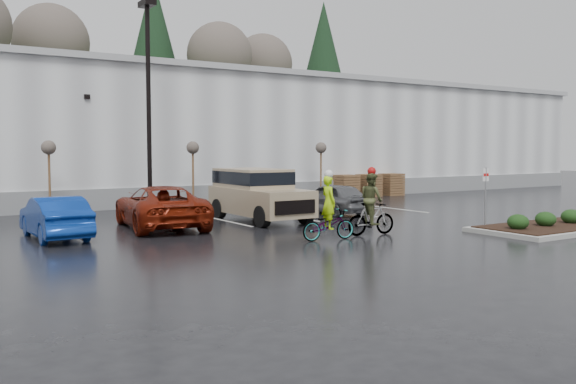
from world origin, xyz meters
TOP-DOWN VIEW (x-y plane):
  - ground at (0.00, 0.00)m, footprint 120.00×120.00m
  - warehouse at (0.00, 21.99)m, footprint 60.50×15.50m
  - wooded_ridge at (0.00, 45.00)m, footprint 80.00×25.00m
  - lamppost at (-4.00, 12.00)m, footprint 0.50×1.00m
  - sapling_west at (-8.00, 13.00)m, footprint 0.60×0.60m
  - sapling_mid at (-1.50, 13.00)m, footprint 0.60×0.60m
  - sapling_east at (6.00, 13.00)m, footprint 0.60×0.60m
  - pallet_stack_a at (8.50, 14.00)m, footprint 1.20×1.20m
  - pallet_stack_b at (10.20, 14.00)m, footprint 1.20×1.20m
  - pallet_stack_c at (12.00, 14.00)m, footprint 1.20×1.20m
  - curb_island at (7.00, -1.00)m, footprint 8.00×3.00m
  - mulch_bed at (7.00, -1.00)m, footprint 7.60×2.60m
  - shrub_a at (4.00, -1.00)m, footprint 0.70×0.70m
  - shrub_b at (5.50, -1.00)m, footprint 0.70×0.70m
  - shrub_c at (7.00, -1.00)m, footprint 0.70×0.70m
  - fire_lane_sign at (3.80, 0.20)m, footprint 0.30×0.05m
  - car_blue at (-9.19, 6.35)m, footprint 1.52×4.13m
  - car_red at (-5.41, 7.07)m, footprint 3.26×5.79m
  - suv_tan at (-1.35, 6.91)m, footprint 2.20×5.10m
  - car_grey at (2.58, 7.44)m, footprint 1.90×4.12m
  - cyclist_hivis at (-2.09, 1.38)m, footprint 1.87×0.83m
  - cyclist_olive at (-0.24, 1.50)m, footprint 1.78×0.87m

SIDE VIEW (x-z plane):
  - ground at x=0.00m, z-range 0.00..0.00m
  - curb_island at x=7.00m, z-range 0.00..0.15m
  - mulch_bed at x=7.00m, z-range 0.15..0.19m
  - shrub_a at x=4.00m, z-range 0.15..0.67m
  - shrub_b at x=5.50m, z-range 0.15..0.67m
  - shrub_c at x=7.00m, z-range 0.15..0.67m
  - pallet_stack_a at x=8.50m, z-range 0.00..1.35m
  - pallet_stack_b at x=10.20m, z-range 0.00..1.35m
  - pallet_stack_c at x=12.00m, z-range 0.00..1.35m
  - car_blue at x=-9.19m, z-range 0.00..1.35m
  - car_grey at x=2.58m, z-range 0.00..1.37m
  - cyclist_hivis at x=-2.09m, z-range -0.41..1.79m
  - car_red at x=-5.41m, z-range 0.00..1.53m
  - cyclist_olive at x=-0.24m, z-range -0.30..1.95m
  - suv_tan at x=-1.35m, z-range 0.00..2.06m
  - fire_lane_sign at x=3.80m, z-range 0.31..2.51m
  - sapling_west at x=-8.00m, z-range 1.13..4.33m
  - sapling_mid at x=-1.50m, z-range 1.13..4.33m
  - sapling_east at x=6.00m, z-range 1.13..4.33m
  - wooded_ridge at x=0.00m, z-range 0.00..6.00m
  - warehouse at x=0.00m, z-range 0.05..7.25m
  - lamppost at x=-4.00m, z-range 1.07..10.30m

